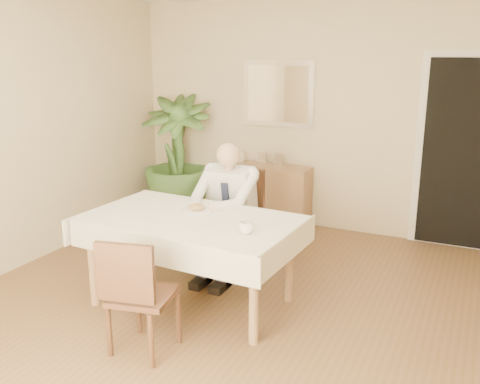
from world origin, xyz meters
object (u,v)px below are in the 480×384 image
at_px(dining_table, 191,227).
at_px(sideboard, 272,195).
at_px(chair_near, 136,291).
at_px(coffee_mug, 247,228).
at_px(seated_man, 224,205).
at_px(potted_palm, 177,157).
at_px(chair_far, 238,212).

relative_size(dining_table, sideboard, 1.95).
height_order(chair_near, coffee_mug, chair_near).
distance_m(dining_table, seated_man, 0.59).
xyz_separation_m(dining_table, seated_man, (0.00, 0.59, 0.02)).
xyz_separation_m(dining_table, sideboard, (-0.16, 2.18, -0.30)).
relative_size(dining_table, potted_palm, 1.17).
distance_m(chair_near, sideboard, 3.03).
distance_m(seated_man, sideboard, 1.63).
bearing_deg(potted_palm, chair_near, -63.62).
xyz_separation_m(chair_far, sideboard, (-0.16, 1.30, -0.18)).
xyz_separation_m(coffee_mug, sideboard, (-0.73, 2.34, -0.43)).
bearing_deg(dining_table, chair_near, -82.92).
height_order(dining_table, seated_man, seated_man).
bearing_deg(chair_near, potted_palm, 104.98).
xyz_separation_m(chair_near, seated_man, (-0.05, 1.43, 0.21)).
height_order(dining_table, chair_far, chair_far).
bearing_deg(dining_table, coffee_mug, -12.23).
bearing_deg(sideboard, chair_near, -83.99).
bearing_deg(chair_near, dining_table, 82.18).
distance_m(coffee_mug, potted_palm, 2.89).
xyz_separation_m(dining_table, coffee_mug, (0.57, -0.16, 0.13)).
distance_m(chair_near, potted_palm, 3.18).
bearing_deg(potted_palm, dining_table, -55.89).
relative_size(seated_man, potted_palm, 0.82).
bearing_deg(seated_man, sideboard, 95.70).
bearing_deg(chair_near, chair_far, 80.34).
height_order(dining_table, coffee_mug, coffee_mug).
relative_size(dining_table, chair_near, 2.07).
distance_m(chair_far, coffee_mug, 1.22).
relative_size(chair_near, potted_palm, 0.57).
bearing_deg(coffee_mug, dining_table, 164.27).
distance_m(dining_table, chair_far, 0.90).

